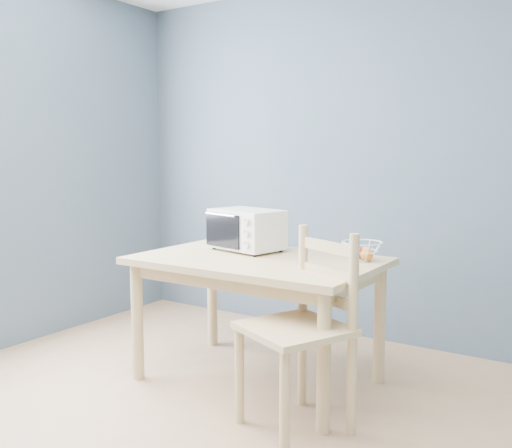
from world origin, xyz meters
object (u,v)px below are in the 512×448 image
Objects in this scene: toaster_oven at (245,229)px; fruit_basket at (363,251)px; dining_chair at (302,332)px; dining_table at (257,274)px.

toaster_oven is 2.05× the size of fruit_basket.
dining_chair reaches higher than fruit_basket.
dining_table is 0.64m from dining_chair.
toaster_oven reaches higher than dining_table.
toaster_oven is 0.77m from fruit_basket.
fruit_basket is (0.76, 0.08, -0.08)m from toaster_oven.
fruit_basket is at bearing 24.48° from dining_table.
dining_table is at bearing -27.10° from toaster_oven.
dining_table is 1.42× the size of dining_chair.
dining_chair is at bearing -36.36° from dining_table.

